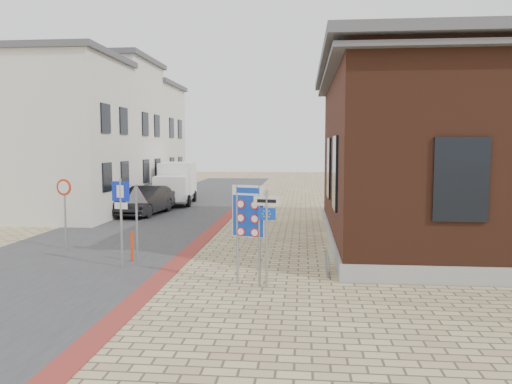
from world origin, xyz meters
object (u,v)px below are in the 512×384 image
at_px(box_truck, 176,183).
at_px(essen_sign, 267,223).
at_px(parking_sign, 121,207).
at_px(border_sign, 248,214).
at_px(sedan, 146,201).
at_px(bollard, 132,247).

xyz_separation_m(box_truck, essen_sign, (7.13, -18.42, 0.33)).
bearing_deg(parking_sign, box_truck, 113.69).
bearing_deg(border_sign, parking_sign, 177.65).
bearing_deg(sedan, box_truck, 91.67).
bearing_deg(sedan, parking_sign, -69.74).
bearing_deg(border_sign, essen_sign, -3.60).
xyz_separation_m(box_truck, bollard, (2.66, -15.92, -0.87)).
bearing_deg(essen_sign, box_truck, 119.99).
bearing_deg(bollard, box_truck, 99.50).
bearing_deg(box_truck, essen_sign, -74.32).
bearing_deg(box_truck, bollard, -86.00).
relative_size(box_truck, essen_sign, 2.05).
xyz_separation_m(sedan, border_sign, (7.00, -13.09, 1.13)).
relative_size(parking_sign, bollard, 2.76).
distance_m(sedan, parking_sign, 12.02).
distance_m(box_truck, border_sign, 19.40).
height_order(sedan, bollard, sedan).
height_order(sedan, essen_sign, essen_sign).
bearing_deg(bollard, essen_sign, -29.21).
bearing_deg(box_truck, parking_sign, -86.54).
bearing_deg(parking_sign, essen_sign, -5.95).
xyz_separation_m(border_sign, parking_sign, (-4.00, 1.50, -0.04)).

